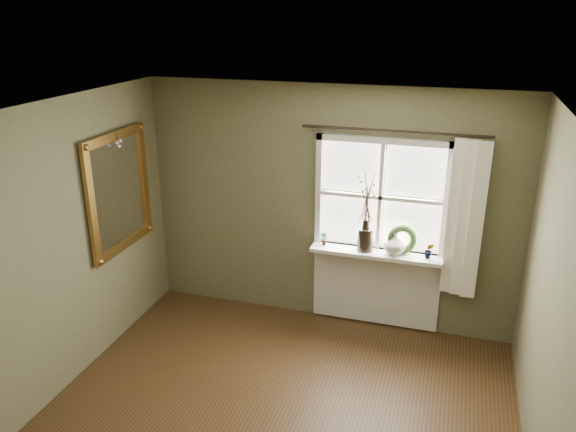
# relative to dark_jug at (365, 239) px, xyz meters

# --- Properties ---
(ceiling) EXTENTS (4.50, 4.50, 0.00)m
(ceiling) POSITION_rel_dark_jug_xyz_m (-0.43, -2.12, 1.56)
(ceiling) COLOR silver
(ceiling) RESTS_ON ground
(wall_back) EXTENTS (4.00, 0.10, 2.60)m
(wall_back) POSITION_rel_dark_jug_xyz_m (-0.43, 0.18, 0.26)
(wall_back) COLOR brown
(wall_back) RESTS_ON ground
(wall_left) EXTENTS (0.10, 4.50, 2.60)m
(wall_left) POSITION_rel_dark_jug_xyz_m (-2.48, -2.12, 0.26)
(wall_left) COLOR brown
(wall_left) RESTS_ON ground
(wall_right) EXTENTS (0.10, 4.50, 2.60)m
(wall_right) POSITION_rel_dark_jug_xyz_m (1.62, -2.12, 0.26)
(wall_right) COLOR brown
(wall_right) RESTS_ON ground
(window_frame) EXTENTS (1.36, 0.06, 1.24)m
(window_frame) POSITION_rel_dark_jug_xyz_m (0.12, 0.11, 0.44)
(window_frame) COLOR silver
(window_frame) RESTS_ON wall_back
(window_sill) EXTENTS (1.36, 0.26, 0.04)m
(window_sill) POSITION_rel_dark_jug_xyz_m (0.12, 0.00, -0.14)
(window_sill) COLOR silver
(window_sill) RESTS_ON wall_back
(window_apron) EXTENTS (1.36, 0.04, 0.88)m
(window_apron) POSITION_rel_dark_jug_xyz_m (0.12, 0.11, -0.58)
(window_apron) COLOR silver
(window_apron) RESTS_ON ground
(dark_jug) EXTENTS (0.20, 0.20, 0.24)m
(dark_jug) POSITION_rel_dark_jug_xyz_m (0.00, 0.00, 0.00)
(dark_jug) COLOR black
(dark_jug) RESTS_ON window_sill
(cream_vase) EXTENTS (0.24, 0.24, 0.23)m
(cream_vase) POSITION_rel_dark_jug_xyz_m (0.31, 0.00, -0.00)
(cream_vase) COLOR silver
(cream_vase) RESTS_ON window_sill
(wreath) EXTENTS (0.34, 0.24, 0.32)m
(wreath) POSITION_rel_dark_jug_xyz_m (0.37, 0.04, -0.00)
(wreath) COLOR #2E4A21
(wreath) RESTS_ON window_sill
(potted_plant_left) EXTENTS (0.09, 0.07, 0.15)m
(potted_plant_left) POSITION_rel_dark_jug_xyz_m (-0.44, 0.00, -0.05)
(potted_plant_left) COLOR #2E4A21
(potted_plant_left) RESTS_ON window_sill
(potted_plant_right) EXTENTS (0.10, 0.08, 0.17)m
(potted_plant_right) POSITION_rel_dark_jug_xyz_m (0.65, 0.00, -0.04)
(potted_plant_right) COLOR #2E4A21
(potted_plant_right) RESTS_ON window_sill
(curtain) EXTENTS (0.36, 0.12, 1.59)m
(curtain) POSITION_rel_dark_jug_xyz_m (0.96, 0.01, 0.32)
(curtain) COLOR white
(curtain) RESTS_ON wall_back
(curtain_rod) EXTENTS (1.84, 0.03, 0.03)m
(curtain_rod) POSITION_rel_dark_jug_xyz_m (0.22, 0.05, 1.14)
(curtain_rod) COLOR black
(curtain_rod) RESTS_ON wall_back
(gilt_mirror) EXTENTS (0.10, 1.02, 1.22)m
(gilt_mirror) POSITION_rel_dark_jug_xyz_m (-2.39, -0.73, 0.52)
(gilt_mirror) COLOR white
(gilt_mirror) RESTS_ON wall_left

